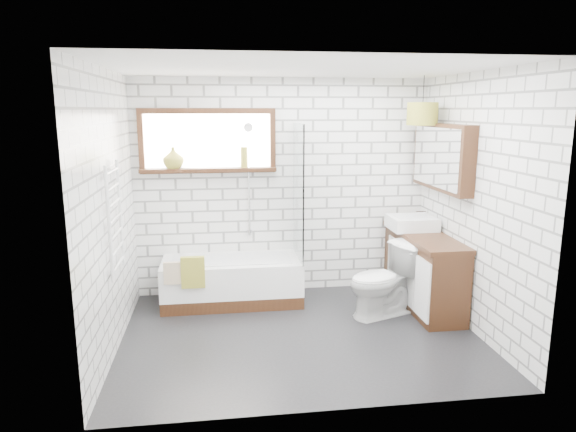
{
  "coord_description": "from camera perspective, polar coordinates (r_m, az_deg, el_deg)",
  "views": [
    {
      "loc": [
        -0.75,
        -4.59,
        2.15
      ],
      "look_at": [
        -0.08,
        0.25,
        1.13
      ],
      "focal_mm": 32.0,
      "sensor_mm": 36.0,
      "label": 1
    }
  ],
  "objects": [
    {
      "name": "floor",
      "position": [
        5.12,
        1.34,
        -13.07
      ],
      "size": [
        3.4,
        2.6,
        0.01
      ],
      "primitive_type": "cube",
      "color": "black",
      "rests_on": "ground"
    },
    {
      "name": "ceiling",
      "position": [
        4.66,
        1.49,
        16.17
      ],
      "size": [
        3.4,
        2.6,
        0.01
      ],
      "primitive_type": "cube",
      "color": "white",
      "rests_on": "ground"
    },
    {
      "name": "wall_back",
      "position": [
        6.01,
        -0.58,
        3.18
      ],
      "size": [
        3.4,
        0.01,
        2.5
      ],
      "primitive_type": "cube",
      "color": "white",
      "rests_on": "ground"
    },
    {
      "name": "wall_front",
      "position": [
        3.48,
        4.84,
        -3.18
      ],
      "size": [
        3.4,
        0.01,
        2.5
      ],
      "primitive_type": "cube",
      "color": "white",
      "rests_on": "ground"
    },
    {
      "name": "wall_left",
      "position": [
        4.77,
        -19.24,
        0.27
      ],
      "size": [
        0.01,
        2.6,
        2.5
      ],
      "primitive_type": "cube",
      "color": "white",
      "rests_on": "ground"
    },
    {
      "name": "wall_right",
      "position": [
        5.28,
        20.01,
        1.27
      ],
      "size": [
        0.01,
        2.6,
        2.5
      ],
      "primitive_type": "cube",
      "color": "white",
      "rests_on": "ground"
    },
    {
      "name": "window",
      "position": [
        5.86,
        -8.89,
        8.23
      ],
      "size": [
        1.52,
        0.16,
        0.68
      ],
      "primitive_type": "cube",
      "color": "black",
      "rests_on": "wall_back"
    },
    {
      "name": "towel_radiator",
      "position": [
        4.77,
        -18.67,
        -0.3
      ],
      "size": [
        0.06,
        0.52,
        1.0
      ],
      "primitive_type": "cube",
      "color": "white",
      "rests_on": "wall_left"
    },
    {
      "name": "mirror_cabinet",
      "position": [
        5.72,
        16.76,
        6.29
      ],
      "size": [
        0.16,
        1.2,
        0.7
      ],
      "primitive_type": "cube",
      "color": "black",
      "rests_on": "wall_right"
    },
    {
      "name": "shower_riser",
      "position": [
        5.91,
        -4.38,
        3.99
      ],
      "size": [
        0.02,
        0.02,
        1.3
      ],
      "primitive_type": "cylinder",
      "color": "silver",
      "rests_on": "wall_back"
    },
    {
      "name": "bathtub",
      "position": [
        5.86,
        -6.23,
        -7.18
      ],
      "size": [
        1.54,
        0.68,
        0.5
      ],
      "primitive_type": "cube",
      "color": "white",
      "rests_on": "floor"
    },
    {
      "name": "shower_screen",
      "position": [
        5.69,
        1.14,
        2.69
      ],
      "size": [
        0.02,
        0.72,
        1.5
      ],
      "primitive_type": "cube",
      "color": "white",
      "rests_on": "bathtub"
    },
    {
      "name": "towel_green",
      "position": [
        5.48,
        -10.51,
        -6.16
      ],
      "size": [
        0.25,
        0.07,
        0.33
      ],
      "primitive_type": "cube",
      "color": "olive",
      "rests_on": "bathtub"
    },
    {
      "name": "towel_beige",
      "position": [
        5.49,
        -12.72,
        -6.21
      ],
      "size": [
        0.18,
        0.05,
        0.23
      ],
      "primitive_type": "cube",
      "color": "tan",
      "rests_on": "bathtub"
    },
    {
      "name": "vanity",
      "position": [
        5.88,
        14.8,
        -5.83
      ],
      "size": [
        0.46,
        1.42,
        0.82
      ],
      "primitive_type": "cube",
      "color": "black",
      "rests_on": "floor"
    },
    {
      "name": "basin",
      "position": [
        5.97,
        13.59,
        -0.74
      ],
      "size": [
        0.5,
        0.44,
        0.15
      ],
      "primitive_type": "cube",
      "color": "white",
      "rests_on": "vanity"
    },
    {
      "name": "tap",
      "position": [
        6.01,
        15.03,
        -0.22
      ],
      "size": [
        0.03,
        0.03,
        0.15
      ],
      "primitive_type": "cylinder",
      "rotation": [
        0.0,
        0.0,
        -0.23
      ],
      "color": "silver",
      "rests_on": "vanity"
    },
    {
      "name": "toilet",
      "position": [
        5.51,
        10.53,
        -7.07
      ],
      "size": [
        0.66,
        0.86,
        0.77
      ],
      "primitive_type": "imported",
      "rotation": [
        0.0,
        0.0,
        -1.23
      ],
      "color": "white",
      "rests_on": "floor"
    },
    {
      "name": "vase_olive",
      "position": [
        5.87,
        -12.62,
        6.13
      ],
      "size": [
        0.26,
        0.26,
        0.24
      ],
      "primitive_type": "imported",
      "rotation": [
        0.0,
        0.0,
        -0.14
      ],
      "color": "olive",
      "rests_on": "window"
    },
    {
      "name": "vase_dark",
      "position": [
        5.87,
        -12.4,
        5.82
      ],
      "size": [
        0.2,
        0.2,
        0.17
      ],
      "primitive_type": "imported",
      "rotation": [
        0.0,
        0.0,
        0.24
      ],
      "color": "black",
      "rests_on": "window"
    },
    {
      "name": "bottle",
      "position": [
        5.85,
        -4.92,
        6.32
      ],
      "size": [
        0.1,
        0.1,
        0.23
      ],
      "primitive_type": "cylinder",
      "rotation": [
        0.0,
        0.0,
        0.42
      ],
      "color": "olive",
      "rests_on": "window"
    },
    {
      "name": "pendant",
      "position": [
        5.81,
        14.7,
        10.93
      ],
      "size": [
        0.33,
        0.33,
        0.24
      ],
      "primitive_type": "cylinder",
      "color": "olive",
      "rests_on": "ceiling"
    }
  ]
}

